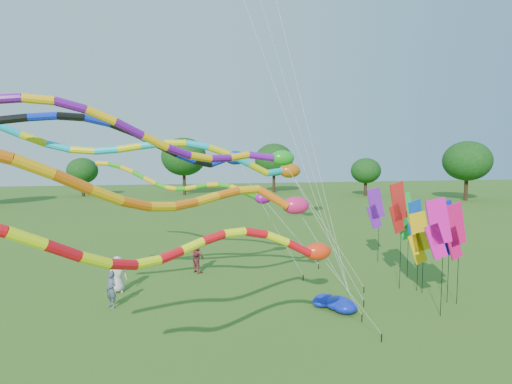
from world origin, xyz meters
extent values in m
plane|color=#2D5D18|center=(0.00, 0.00, 0.00)|extent=(160.00, 160.00, 0.00)
cylinder|color=#382314|center=(37.89, 41.89, 1.39)|extent=(0.50, 0.50, 2.79)
ellipsoid|color=#10380F|center=(37.89, 41.89, 5.04)|extent=(5.89, 5.89, 5.01)
cylinder|color=#382314|center=(25.51, 49.77, 1.46)|extent=(0.50, 0.50, 2.92)
ellipsoid|color=#10380F|center=(25.51, 49.77, 5.27)|extent=(6.17, 6.17, 5.24)
cylinder|color=#382314|center=(11.44, 53.23, 1.57)|extent=(0.50, 0.50, 3.14)
ellipsoid|color=#10380F|center=(11.44, 53.23, 5.67)|extent=(6.64, 6.64, 5.64)
cylinder|color=#382314|center=(-2.90, 57.99, 1.15)|extent=(0.50, 0.50, 2.30)
ellipsoid|color=#10380F|center=(-2.90, 57.99, 4.16)|extent=(4.86, 4.86, 4.13)
cylinder|color=#382314|center=(-15.74, 48.82, 1.61)|extent=(0.50, 0.50, 3.22)
ellipsoid|color=#10380F|center=(-15.74, 48.82, 5.82)|extent=(6.80, 6.80, 5.78)
cylinder|color=black|center=(1.93, 0.04, 0.15)|extent=(0.05, 0.05, 0.30)
cylinder|color=silver|center=(0.52, -0.56, 1.93)|extent=(0.02, 0.02, 4.50)
ellipsoid|color=#FF2E0D|center=(-0.88, -1.16, 3.59)|extent=(0.82, 0.53, 0.53)
cylinder|color=red|center=(-1.54, -1.33, 3.76)|extent=(0.24, 0.24, 0.76)
cylinder|color=#EBF70C|center=(-2.20, -1.41, 4.08)|extent=(0.24, 0.24, 0.71)
cylinder|color=red|center=(-2.84, -1.53, 4.28)|extent=(0.24, 0.24, 0.66)
cylinder|color=#EBF70C|center=(-3.46, -1.70, 4.35)|extent=(0.24, 0.24, 0.64)
cylinder|color=red|center=(-4.06, -1.93, 4.28)|extent=(0.24, 0.24, 0.65)
cylinder|color=#EBF70C|center=(-4.63, -2.22, 4.14)|extent=(0.24, 0.24, 0.66)
cylinder|color=red|center=(-5.17, -2.56, 4.01)|extent=(0.24, 0.24, 0.66)
cylinder|color=#EBF70C|center=(-5.70, -2.96, 3.96)|extent=(0.24, 0.24, 0.66)
cylinder|color=red|center=(-6.21, -3.38, 4.05)|extent=(0.24, 0.24, 0.69)
cylinder|color=#EBF70C|center=(-6.72, -3.81, 4.27)|extent=(0.24, 0.24, 0.72)
cylinder|color=red|center=(-7.24, -4.22, 4.59)|extent=(0.24, 0.24, 0.75)
cylinder|color=#EBF70C|center=(-7.78, -4.59, 4.93)|extent=(0.24, 0.24, 0.73)
cylinder|color=black|center=(2.04, 1.83, 0.15)|extent=(0.05, 0.05, 0.30)
cylinder|color=silver|center=(0.46, 1.10, 2.54)|extent=(0.02, 0.02, 5.70)
ellipsoid|color=#E71961|center=(-1.11, 0.37, 4.79)|extent=(0.91, 0.59, 0.59)
cylinder|color=#E55F0C|center=(-1.90, 0.29, 5.07)|extent=(0.26, 0.26, 1.10)
cylinder|color=#FFA50D|center=(-2.72, 0.21, 5.34)|extent=(0.26, 0.26, 0.78)
cylinder|color=#E55F0C|center=(-3.43, -0.12, 5.28)|extent=(0.26, 0.26, 0.79)
cylinder|color=#FFA50D|center=(-4.10, -0.52, 5.16)|extent=(0.26, 0.26, 0.80)
cylinder|color=#E55F0C|center=(-4.75, -0.97, 5.07)|extent=(0.26, 0.26, 0.80)
cylinder|color=#FFA50D|center=(-5.39, -1.46, 5.08)|extent=(0.26, 0.26, 0.81)
cylinder|color=#E55F0C|center=(-6.02, -1.96, 5.23)|extent=(0.26, 0.26, 0.83)
cylinder|color=#FFA50D|center=(-6.65, -2.46, 5.50)|extent=(0.26, 0.26, 0.87)
cylinder|color=#E55F0C|center=(-7.29, -2.93, 5.86)|extent=(0.26, 0.26, 0.88)
cylinder|color=#FFA50D|center=(-7.96, -3.35, 6.21)|extent=(0.26, 0.26, 0.85)
cylinder|color=black|center=(2.83, 3.30, 0.15)|extent=(0.05, 0.05, 0.30)
cylinder|color=silver|center=(0.88, 2.79, 3.30)|extent=(0.02, 0.02, 7.26)
ellipsoid|color=#1C9A1C|center=(-1.06, 2.28, 6.33)|extent=(0.90, 0.58, 0.58)
cylinder|color=#680D93|center=(-1.84, 2.31, 6.39)|extent=(0.26, 0.26, 0.93)
cylinder|color=#FFB10D|center=(-2.66, 2.27, 6.39)|extent=(0.26, 0.26, 0.82)
cylinder|color=#680D93|center=(-3.40, 1.91, 6.33)|extent=(0.26, 0.26, 0.82)
cylinder|color=#FFB10D|center=(-4.13, 1.53, 6.37)|extent=(0.26, 0.26, 0.83)
cylinder|color=#680D93|center=(-4.85, 1.14, 6.56)|extent=(0.26, 0.26, 0.86)
cylinder|color=#FFB10D|center=(-5.59, 0.77, 6.86)|extent=(0.26, 0.26, 0.89)
cylinder|color=#680D93|center=(-6.33, 0.44, 7.23)|extent=(0.26, 0.26, 0.90)
cylinder|color=#FFB10D|center=(-7.09, 0.16, 7.59)|extent=(0.26, 0.26, 0.87)
cylinder|color=#680D93|center=(-7.86, -0.05, 7.85)|extent=(0.26, 0.26, 0.83)
cylinder|color=#FFB10D|center=(-8.65, -0.19, 7.97)|extent=(0.26, 0.26, 0.81)
cylinder|color=#680D93|center=(-9.46, -0.28, 7.95)|extent=(0.26, 0.26, 0.82)
cylinder|color=black|center=(1.48, 7.45, 0.15)|extent=(0.05, 0.05, 0.30)
cylinder|color=silver|center=(-0.38, 6.70, 3.29)|extent=(0.02, 0.02, 7.24)
ellipsoid|color=#0D27C2|center=(-2.24, 5.95, 6.31)|extent=(0.97, 0.62, 0.62)
cylinder|color=#0D25D8|center=(-2.98, 5.68, 6.16)|extent=(0.28, 0.28, 0.92)
cylinder|color=black|center=(-3.76, 5.28, 6.10)|extent=(0.28, 0.28, 0.91)
cylinder|color=#0D25D8|center=(-4.51, 4.78, 6.33)|extent=(0.28, 0.28, 0.94)
cylinder|color=black|center=(-5.26, 4.31, 6.68)|extent=(0.28, 0.28, 0.97)
cylinder|color=#0D25D8|center=(-6.03, 3.89, 7.07)|extent=(0.28, 0.28, 0.96)
cylinder|color=black|center=(-6.83, 3.52, 7.42)|extent=(0.28, 0.28, 0.93)
cylinder|color=#0D25D8|center=(-7.65, 3.22, 7.67)|extent=(0.28, 0.28, 0.89)
cylinder|color=black|center=(-8.49, 2.98, 7.77)|extent=(0.28, 0.28, 0.88)
cylinder|color=#0D25D8|center=(-9.36, 2.79, 7.74)|extent=(0.28, 0.28, 0.90)
cylinder|color=black|center=(-10.24, 2.63, 7.64)|extent=(0.28, 0.28, 0.90)
cylinder|color=black|center=(3.65, 5.00, 0.15)|extent=(0.05, 0.05, 0.30)
cylinder|color=silver|center=(1.76, 4.75, 3.02)|extent=(0.02, 0.02, 6.68)
ellipsoid|color=#BE580B|center=(-0.13, 4.50, 5.77)|extent=(0.95, 0.61, 0.61)
cylinder|color=#0CB4DC|center=(-0.86, 4.20, 5.73)|extent=(0.27, 0.27, 0.92)
cylinder|color=yellow|center=(-1.64, 3.84, 5.89)|extent=(0.27, 0.27, 0.92)
cylinder|color=#0CB4DC|center=(-2.45, 3.66, 6.27)|extent=(0.27, 0.27, 0.91)
cylinder|color=yellow|center=(-3.26, 3.55, 6.60)|extent=(0.27, 0.27, 0.87)
cylinder|color=#0CB4DC|center=(-4.09, 3.50, 6.82)|extent=(0.27, 0.27, 0.84)
cylinder|color=yellow|center=(-4.92, 3.51, 6.88)|extent=(0.27, 0.27, 0.84)
cylinder|color=#0CB4DC|center=(-5.76, 3.57, 6.83)|extent=(0.27, 0.27, 0.85)
cylinder|color=yellow|center=(-6.60, 3.65, 6.71)|extent=(0.27, 0.27, 0.86)
cylinder|color=#0CB4DC|center=(-7.44, 3.73, 6.61)|extent=(0.27, 0.27, 0.85)
cylinder|color=yellow|center=(-8.28, 3.79, 6.61)|extent=(0.27, 0.27, 0.84)
cylinder|color=#0CB4DC|center=(-9.11, 3.80, 6.74)|extent=(0.27, 0.27, 0.85)
cylinder|color=yellow|center=(-9.93, 3.75, 7.01)|extent=(0.27, 0.27, 0.89)
cylinder|color=#0CB4DC|center=(-10.75, 3.63, 7.36)|extent=(0.27, 0.27, 0.91)
cylinder|color=black|center=(2.99, 9.34, 0.15)|extent=(0.05, 0.05, 0.30)
cylinder|color=silver|center=(1.52, 9.96, 2.12)|extent=(0.02, 0.02, 4.87)
ellipsoid|color=#970D83|center=(0.06, 10.58, 3.96)|extent=(0.98, 0.63, 0.63)
cylinder|color=green|center=(-0.70, 10.60, 4.19)|extent=(0.29, 0.29, 1.00)
cylinder|color=#FFB50D|center=(-1.45, 10.66, 4.53)|extent=(0.29, 0.29, 0.76)
cylinder|color=green|center=(-2.08, 11.02, 4.69)|extent=(0.29, 0.29, 0.73)
cylinder|color=#FFB50D|center=(-2.68, 11.44, 4.72)|extent=(0.29, 0.29, 0.74)
cylinder|color=green|center=(-3.27, 11.88, 4.63)|extent=(0.29, 0.29, 0.75)
cylinder|color=#FFB50D|center=(-3.85, 12.34, 4.49)|extent=(0.29, 0.29, 0.75)
cylinder|color=green|center=(-4.44, 12.78, 4.40)|extent=(0.29, 0.29, 0.74)
cylinder|color=#FFB50D|center=(-5.05, 13.20, 4.41)|extent=(0.29, 0.29, 0.73)
cylinder|color=green|center=(-5.67, 13.56, 4.56)|extent=(0.29, 0.29, 0.75)
cylinder|color=#FFB50D|center=(-6.32, 13.86, 4.84)|extent=(0.29, 0.29, 0.79)
cylinder|color=green|center=(-7.00, 14.09, 5.19)|extent=(0.29, 0.29, 0.81)
cylinder|color=#FFB50D|center=(-7.70, 14.27, 5.53)|extent=(0.29, 0.29, 0.79)
cylinder|color=green|center=(-8.42, 14.40, 5.78)|extent=(0.29, 0.29, 0.76)
cylinder|color=#FFB50D|center=(-9.15, 14.51, 5.89)|extent=(0.29, 0.29, 0.74)
cylinder|color=black|center=(2.50, 4.00, 0.15)|extent=(0.04, 0.04, 0.30)
cylinder|color=silver|center=(0.58, 5.95, 9.75)|extent=(0.01, 0.01, 19.67)
cylinder|color=black|center=(2.50, 4.00, 0.15)|extent=(0.04, 0.04, 0.30)
cylinder|color=silver|center=(-1.12, 2.92, 10.20)|extent=(0.01, 0.01, 21.20)
cylinder|color=black|center=(2.50, 4.00, 0.15)|extent=(0.04, 0.04, 0.30)
cylinder|color=silver|center=(0.01, 6.00, 8.40)|extent=(0.01, 0.01, 17.41)
cylinder|color=black|center=(6.95, 6.78, 2.08)|extent=(0.02, 0.02, 4.16)
cube|color=green|center=(6.73, 6.79, 3.56)|extent=(1.16, 0.12, 1.93)
cube|color=green|center=(6.65, 6.79, 2.76)|extent=(1.01, 0.11, 1.51)
cylinder|color=black|center=(6.26, 4.79, 2.03)|extent=(0.02, 0.02, 4.05)
cube|color=#0D47BB|center=(6.06, 4.71, 3.45)|extent=(1.11, 0.49, 1.93)
cube|color=#0D47BB|center=(5.98, 4.69, 2.65)|extent=(0.97, 0.43, 1.51)
cylinder|color=black|center=(5.62, 5.26, 2.43)|extent=(0.02, 0.02, 4.85)
cube|color=red|center=(5.41, 5.20, 4.25)|extent=(1.14, 0.38, 1.93)
cube|color=red|center=(5.33, 5.18, 3.45)|extent=(0.99, 0.34, 1.51)
cylinder|color=black|center=(5.40, 1.77, 2.22)|extent=(0.02, 0.02, 4.43)
cube|color=#FC0EA5|center=(5.19, 1.80, 3.83)|extent=(1.16, 0.24, 1.93)
cube|color=#FC0EA5|center=(5.11, 1.81, 3.03)|extent=(1.01, 0.22, 1.51)
cylinder|color=black|center=(6.66, 3.10, 2.08)|extent=(0.02, 0.02, 4.16)
cube|color=#0D1DBE|center=(6.44, 3.12, 3.56)|extent=(1.16, 0.19, 1.93)
cube|color=#0D1DBE|center=(6.36, 3.13, 2.76)|extent=(1.01, 0.17, 1.51)
cylinder|color=black|center=(6.93, 2.83, 2.05)|extent=(0.02, 0.02, 4.10)
cube|color=#E70C61|center=(6.71, 2.80, 3.50)|extent=(1.16, 0.24, 1.93)
cube|color=#E70C61|center=(6.63, 2.79, 2.70)|extent=(1.01, 0.22, 1.51)
cylinder|color=black|center=(6.32, 4.47, 1.76)|extent=(0.02, 0.02, 3.52)
cube|color=#F0B40C|center=(6.10, 4.48, 2.92)|extent=(1.16, 0.16, 1.93)
cube|color=#F0B40C|center=(6.02, 4.49, 2.12)|extent=(1.01, 0.15, 1.51)
cylinder|color=black|center=(7.07, 10.21, 2.08)|extent=(0.02, 0.02, 4.16)
cube|color=#6F17AE|center=(6.85, 10.23, 3.56)|extent=(1.16, 0.17, 1.93)
cube|color=#6F17AE|center=(6.77, 10.23, 2.76)|extent=(1.01, 0.16, 1.51)
ellipsoid|color=#0D20AD|center=(1.40, 2.98, 0.29)|extent=(1.05, 1.05, 0.58)
ellipsoid|color=#0D20AD|center=(1.17, 3.26, 0.29)|extent=(1.06, 1.06, 0.58)
ellipsoid|color=#0D20AD|center=(0.98, 3.46, 0.20)|extent=(0.73, 0.73, 0.40)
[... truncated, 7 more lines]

